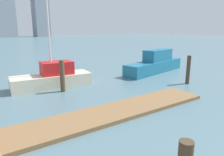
# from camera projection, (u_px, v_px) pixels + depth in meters

# --- Properties ---
(ground_plane) EXTENTS (300.00, 300.00, 0.00)m
(ground_plane) POSITION_uv_depth(u_px,v_px,m) (23.00, 76.00, 17.43)
(ground_plane) COLOR slate
(floating_dock) EXTENTS (10.66, 2.00, 0.18)m
(floating_dock) POSITION_uv_depth(u_px,v_px,m) (114.00, 112.00, 9.59)
(floating_dock) COLOR olive
(floating_dock) RESTS_ON ground_plane
(dock_piling_0) EXTENTS (0.31, 0.31, 2.02)m
(dock_piling_0) POSITION_uv_depth(u_px,v_px,m) (62.00, 76.00, 12.88)
(dock_piling_0) COLOR brown
(dock_piling_0) RESTS_ON ground_plane
(dock_piling_3) EXTENTS (0.28, 0.28, 2.08)m
(dock_piling_3) POSITION_uv_depth(u_px,v_px,m) (188.00, 70.00, 14.79)
(dock_piling_3) COLOR #473826
(dock_piling_3) RESTS_ON ground_plane
(moored_boat_1) EXTENTS (7.54, 3.03, 2.08)m
(moored_boat_1) POSITION_uv_depth(u_px,v_px,m) (155.00, 64.00, 18.99)
(moored_boat_1) COLOR #1E6B8C
(moored_boat_1) RESTS_ON ground_plane
(moored_boat_2) EXTENTS (5.39, 2.11, 8.49)m
(moored_boat_2) POSITION_uv_depth(u_px,v_px,m) (53.00, 77.00, 14.02)
(moored_boat_2) COLOR beige
(moored_boat_2) RESTS_ON ground_plane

